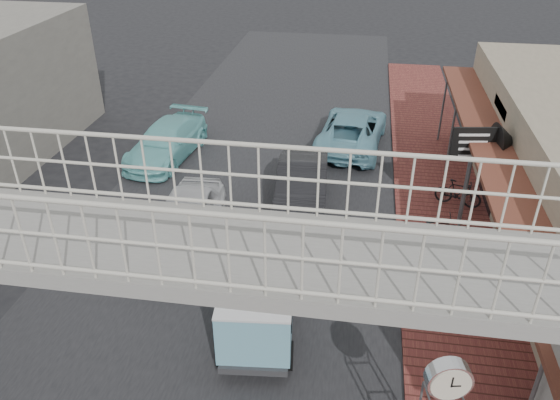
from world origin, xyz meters
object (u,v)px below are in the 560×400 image
(white_hatchback, at_px, (185,221))
(motorcycle_near, at_px, (436,227))
(street_clock, at_px, (447,385))
(angkot_van, at_px, (260,291))
(motorcycle_far, at_px, (458,193))
(angkot_curb, at_px, (352,130))
(dark_sedan, at_px, (302,188))
(angkot_far, at_px, (167,141))
(arrow_sign, at_px, (503,145))

(white_hatchback, xyz_separation_m, motorcycle_near, (7.45, 1.31, -0.27))
(white_hatchback, bearing_deg, street_clock, -47.85)
(angkot_van, xyz_separation_m, motorcycle_far, (5.47, 6.68, -0.59))
(angkot_curb, height_order, motorcycle_near, angkot_curb)
(motorcycle_far, bearing_deg, dark_sedan, 115.51)
(dark_sedan, bearing_deg, angkot_van, -96.68)
(dark_sedan, height_order, angkot_van, angkot_van)
(white_hatchback, height_order, motorcycle_near, white_hatchback)
(angkot_far, relative_size, arrow_sign, 1.39)
(motorcycle_near, relative_size, motorcycle_far, 1.00)
(white_hatchback, distance_m, motorcycle_near, 7.57)
(motorcycle_near, bearing_deg, arrow_sign, -60.41)
(angkot_far, distance_m, arrow_sign, 12.33)
(angkot_curb, distance_m, street_clock, 14.89)
(angkot_van, relative_size, street_clock, 1.26)
(dark_sedan, xyz_separation_m, street_clock, (3.45, -9.36, 1.84))
(white_hatchback, bearing_deg, motorcycle_far, 19.96)
(street_clock, bearing_deg, motorcycle_far, 69.56)
(angkot_curb, bearing_deg, arrow_sign, 135.60)
(dark_sedan, relative_size, street_clock, 1.55)
(motorcycle_far, relative_size, arrow_sign, 0.45)
(dark_sedan, xyz_separation_m, motorcycle_near, (4.26, -1.29, -0.27))
(angkot_curb, height_order, arrow_sign, arrow_sign)
(motorcycle_far, bearing_deg, angkot_curb, 56.38)
(angkot_van, bearing_deg, arrow_sign, 36.48)
(angkot_van, relative_size, arrow_sign, 1.12)
(angkot_van, bearing_deg, motorcycle_near, 39.45)
(dark_sedan, height_order, angkot_curb, dark_sedan)
(angkot_van, bearing_deg, street_clock, -48.66)
(dark_sedan, distance_m, angkot_curb, 5.47)
(arrow_sign, bearing_deg, angkot_van, -146.84)
(dark_sedan, distance_m, arrow_sign, 6.31)
(motorcycle_near, distance_m, street_clock, 8.39)
(street_clock, bearing_deg, angkot_van, 126.03)
(angkot_van, distance_m, motorcycle_near, 6.48)
(angkot_far, relative_size, motorcycle_far, 3.12)
(dark_sedan, relative_size, motorcycle_near, 3.08)
(dark_sedan, relative_size, motorcycle_far, 3.07)
(dark_sedan, relative_size, arrow_sign, 1.37)
(angkot_van, height_order, motorcycle_near, angkot_van)
(street_clock, height_order, arrow_sign, arrow_sign)
(white_hatchback, relative_size, street_clock, 1.50)
(angkot_curb, bearing_deg, motorcycle_far, 136.33)
(dark_sedan, xyz_separation_m, motorcycle_far, (5.18, 0.84, -0.21))
(white_hatchback, relative_size, motorcycle_near, 2.98)
(motorcycle_far, bearing_deg, street_clock, -173.24)
(angkot_far, height_order, motorcycle_far, angkot_far)
(angkot_far, height_order, arrow_sign, arrow_sign)
(street_clock, bearing_deg, angkot_far, 115.66)
(dark_sedan, distance_m, motorcycle_far, 5.25)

